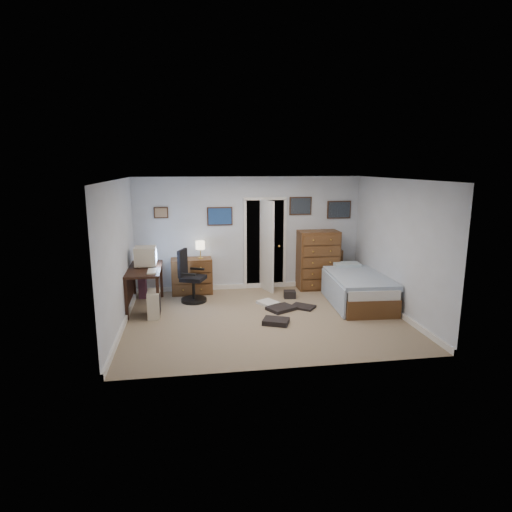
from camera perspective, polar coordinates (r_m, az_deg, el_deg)
The scene contains 15 objects.
floor at distance 7.90m, azimuth 1.16°, elevation -8.32°, with size 5.00×4.00×0.02m, color gray.
computer_desk at distance 8.56m, azimuth -15.27°, elevation -2.76°, with size 0.66×1.40×0.80m.
crt_monitor at distance 8.61m, azimuth -14.52°, elevation -0.03°, with size 0.42×0.39×0.38m.
keyboard at distance 8.15m, azimuth -13.69°, elevation -1.99°, with size 0.16×0.43×0.03m, color beige.
pc_tower at distance 8.11m, azimuth -13.45°, elevation -6.25°, with size 0.23×0.45×0.48m.
office_chair at distance 8.81m, azimuth -8.72°, elevation -3.40°, with size 0.68×0.68×1.08m.
media_stack at distance 9.23m, azimuth -14.93°, elevation -3.11°, with size 0.16×0.16×0.79m, color maroon.
low_dresser at distance 9.37m, azimuth -8.56°, elevation -2.65°, with size 0.87×0.43×0.77m, color brown.
table_lamp at distance 9.23m, azimuth -7.45°, elevation 1.37°, with size 0.20×0.20×0.38m.
doorway at distance 9.86m, azimuth 0.90°, elevation 1.88°, with size 0.96×1.12×2.05m.
tall_dresser at distance 9.70m, azimuth 8.23°, elevation -0.50°, with size 0.89×0.53×1.31m, color brown.
headboard_bookcase at distance 9.89m, azimuth 8.69°, elevation -1.50°, with size 0.95×0.27×0.85m.
bed at distance 8.88m, azimuth 13.25°, elevation -4.18°, with size 1.19×2.07×0.66m.
wall_posters at distance 9.51m, azimuth 2.54°, elevation 6.02°, with size 4.38×0.04×0.60m.
floor_clutter at distance 8.31m, azimuth 3.53°, elevation -6.95°, with size 1.23×1.78×0.15m.
Camera 1 is at (-1.29, -7.30, 2.73)m, focal length 30.00 mm.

